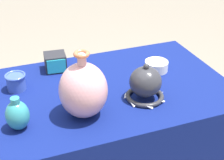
{
  "coord_description": "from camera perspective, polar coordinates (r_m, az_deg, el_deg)",
  "views": [
    {
      "loc": [
        -0.48,
        -1.37,
        1.66
      ],
      "look_at": [
        -0.01,
        -0.12,
        0.89
      ],
      "focal_mm": 55.0,
      "sensor_mm": 36.0,
      "label": 1
    }
  ],
  "objects": [
    {
      "name": "display_table",
      "position": [
        1.73,
        -0.89,
        -3.92
      ],
      "size": [
        1.24,
        0.78,
        0.78
      ],
      "color": "brown",
      "rests_on": "ground_plane"
    },
    {
      "name": "vase_tall_bulbous",
      "position": [
        1.45,
        -4.8,
        -1.65
      ],
      "size": [
        0.21,
        0.21,
        0.3
      ],
      "color": "#D19399",
      "rests_on": "display_table"
    },
    {
      "name": "vase_dome_bell",
      "position": [
        1.59,
        5.56,
        -0.74
      ],
      "size": [
        0.19,
        0.2,
        0.19
      ],
      "color": "#2D2D33",
      "rests_on": "display_table"
    },
    {
      "name": "mosaic_tile_box",
      "position": [
        1.87,
        -9.4,
        2.97
      ],
      "size": [
        0.12,
        0.12,
        0.09
      ],
      "rotation": [
        0.0,
        0.0,
        -0.1
      ],
      "color": "#232328",
      "rests_on": "display_table"
    },
    {
      "name": "jar_round_teal",
      "position": [
        1.45,
        -15.45,
        -5.62
      ],
      "size": [
        0.1,
        0.1,
        0.15
      ],
      "color": "teal",
      "rests_on": "display_table"
    },
    {
      "name": "pot_squat_ivory",
      "position": [
        1.86,
        7.39,
        2.33
      ],
      "size": [
        0.12,
        0.12,
        0.05
      ],
      "primitive_type": "cylinder",
      "color": "white",
      "rests_on": "display_table"
    },
    {
      "name": "cup_wide_cobalt",
      "position": [
        1.73,
        -15.69,
        -0.23
      ],
      "size": [
        0.1,
        0.1,
        0.08
      ],
      "color": "#3851A8",
      "rests_on": "display_table"
    }
  ]
}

